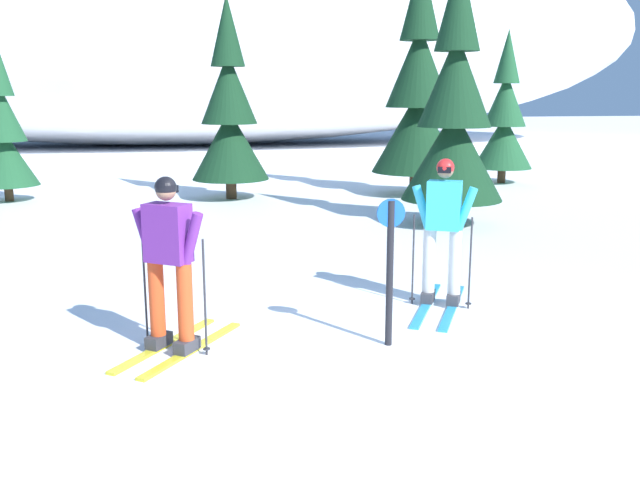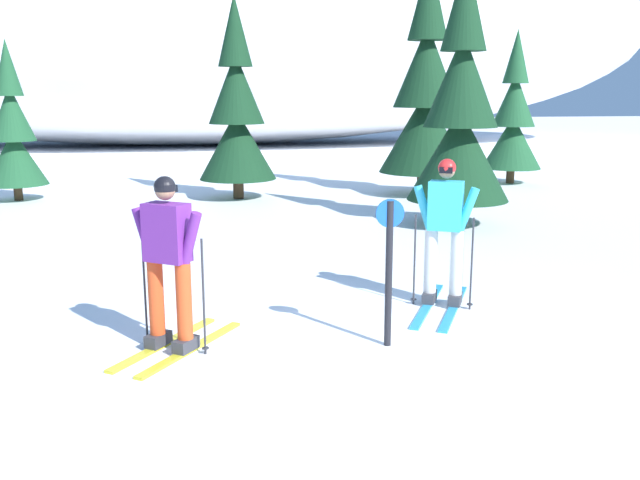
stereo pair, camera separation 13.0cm
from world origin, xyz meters
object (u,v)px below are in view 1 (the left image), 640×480
object	(u,v)px
pine_tree_far_right	(504,120)
trail_marker_post	(390,263)
pine_tree_center_right	(418,98)
pine_tree_center	(454,116)
pine_tree_far_left	(4,135)
skier_cyan_jacket	(443,231)
pine_tree_center_left	(229,115)
skier_purple_jacket	(170,262)

from	to	relation	value
pine_tree_far_right	trail_marker_post	size ratio (longest dim) A/B	2.79
pine_tree_center_right	trail_marker_post	size ratio (longest dim) A/B	3.78
pine_tree_center	pine_tree_far_right	xyz separation A→B (m)	(3.63, 5.69, -0.32)
pine_tree_far_left	pine_tree_far_right	distance (m)	12.65
skier_cyan_jacket	pine_tree_far_left	world-z (taller)	pine_tree_far_left
pine_tree_center_left	pine_tree_far_right	world-z (taller)	pine_tree_center_left
skier_purple_jacket	pine_tree_center_left	xyz separation A→B (m)	(1.11, 9.87, 1.04)
skier_purple_jacket	pine_tree_center_right	size ratio (longest dim) A/B	0.31
skier_purple_jacket	pine_tree_far_right	distance (m)	14.40
pine_tree_far_left	pine_tree_center_left	xyz separation A→B (m)	(5.07, -0.52, 0.42)
skier_purple_jacket	pine_tree_center	distance (m)	7.75
pine_tree_far_left	trail_marker_post	distance (m)	12.22
skier_purple_jacket	pine_tree_center	world-z (taller)	pine_tree_center
skier_cyan_jacket	pine_tree_center_left	xyz separation A→B (m)	(-1.98, 8.88, 1.05)
skier_purple_jacket	pine_tree_far_right	bearing A→B (deg)	53.07
pine_tree_center_right	pine_tree_far_right	world-z (taller)	pine_tree_center_right
pine_tree_center	pine_tree_far_right	world-z (taller)	pine_tree_center
skier_cyan_jacket	pine_tree_center	size ratio (longest dim) A/B	0.36
pine_tree_center_left	skier_purple_jacket	bearing A→B (deg)	-96.40
pine_tree_center	trail_marker_post	xyz separation A→B (m)	(-2.90, -6.00, -1.20)
skier_purple_jacket	skier_cyan_jacket	size ratio (longest dim) A/B	0.97
skier_purple_jacket	pine_tree_center_left	world-z (taller)	pine_tree_center_left
skier_cyan_jacket	trail_marker_post	world-z (taller)	skier_cyan_jacket
pine_tree_center_left	pine_tree_center	size ratio (longest dim) A/B	0.95
skier_cyan_jacket	skier_purple_jacket	bearing A→B (deg)	-162.27
pine_tree_far_left	pine_tree_center_left	world-z (taller)	pine_tree_center_left
skier_cyan_jacket	pine_tree_center_left	world-z (taller)	pine_tree_center_left
skier_purple_jacket	trail_marker_post	distance (m)	2.12
skier_cyan_jacket	trail_marker_post	xyz separation A→B (m)	(-0.97, -1.18, -0.06)
skier_cyan_jacket	trail_marker_post	bearing A→B (deg)	-129.42
pine_tree_far_left	pine_tree_far_right	bearing A→B (deg)	5.01
pine_tree_center	trail_marker_post	world-z (taller)	pine_tree_center
pine_tree_center	skier_cyan_jacket	bearing A→B (deg)	-111.80
pine_tree_center	trail_marker_post	bearing A→B (deg)	-115.80
pine_tree_far_left	skier_purple_jacket	bearing A→B (deg)	-69.14
skier_cyan_jacket	pine_tree_center_right	bearing A→B (deg)	74.04
pine_tree_far_left	pine_tree_center	distance (m)	10.09
skier_purple_jacket	pine_tree_center_right	xyz separation A→B (m)	(5.59, 9.75, 1.44)
pine_tree_far_left	pine_tree_center	xyz separation A→B (m)	(8.97, -4.59, 0.52)
skier_purple_jacket	pine_tree_center_left	bearing A→B (deg)	83.60
trail_marker_post	pine_tree_center	bearing A→B (deg)	64.20
skier_purple_jacket	trail_marker_post	size ratio (longest dim) A/B	1.16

